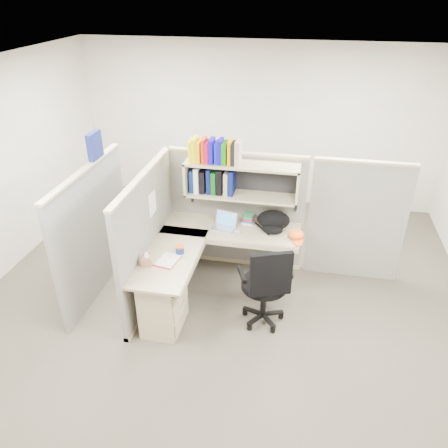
% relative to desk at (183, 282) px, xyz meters
% --- Properties ---
extents(ground, '(6.00, 6.00, 0.00)m').
position_rel_desk_xyz_m(ground, '(0.41, 0.29, -0.44)').
color(ground, '#332F28').
rests_on(ground, ground).
extents(room_shell, '(6.00, 6.00, 6.00)m').
position_rel_desk_xyz_m(room_shell, '(0.41, 0.29, 1.18)').
color(room_shell, '#BBB5A9').
rests_on(room_shell, ground).
extents(cubicle, '(3.79, 1.84, 1.95)m').
position_rel_desk_xyz_m(cubicle, '(0.04, 0.74, 0.47)').
color(cubicle, slate).
rests_on(cubicle, ground).
extents(desk, '(1.74, 1.75, 0.73)m').
position_rel_desk_xyz_m(desk, '(0.00, 0.00, 0.00)').
color(desk, tan).
rests_on(desk, ground).
extents(laptop, '(0.34, 0.34, 0.20)m').
position_rel_desk_xyz_m(laptop, '(0.31, 0.82, 0.39)').
color(laptop, silver).
rests_on(laptop, desk).
extents(backpack, '(0.50, 0.44, 0.24)m').
position_rel_desk_xyz_m(backpack, '(0.93, 0.90, 0.41)').
color(backpack, black).
rests_on(backpack, desk).
extents(orange_cap, '(0.25, 0.27, 0.10)m').
position_rel_desk_xyz_m(orange_cap, '(1.23, 0.76, 0.34)').
color(orange_cap, orange).
rests_on(orange_cap, desk).
extents(snack_canister, '(0.10, 0.10, 0.10)m').
position_rel_desk_xyz_m(snack_canister, '(-0.07, 0.16, 0.34)').
color(snack_canister, navy).
rests_on(snack_canister, desk).
extents(tissue_box, '(0.14, 0.14, 0.17)m').
position_rel_desk_xyz_m(tissue_box, '(-0.36, -0.13, 0.38)').
color(tissue_box, '#9B7258').
rests_on(tissue_box, desk).
extents(mouse, '(0.10, 0.08, 0.03)m').
position_rel_desk_xyz_m(mouse, '(0.50, 0.75, 0.31)').
color(mouse, '#91B0CE').
rests_on(mouse, desk).
extents(paper_cup, '(0.09, 0.09, 0.11)m').
position_rel_desk_xyz_m(paper_cup, '(0.38, 0.97, 0.34)').
color(paper_cup, white).
rests_on(paper_cup, desk).
extents(book_stack, '(0.19, 0.23, 0.10)m').
position_rel_desk_xyz_m(book_stack, '(0.60, 1.07, 0.34)').
color(book_stack, gray).
rests_on(book_stack, desk).
extents(loose_paper, '(0.26, 0.31, 0.00)m').
position_rel_desk_xyz_m(loose_paper, '(-0.16, 0.00, 0.29)').
color(loose_paper, silver).
rests_on(loose_paper, desk).
extents(task_chair, '(0.63, 0.58, 1.09)m').
position_rel_desk_xyz_m(task_chair, '(0.95, -0.01, -0.06)').
color(task_chair, black).
rests_on(task_chair, ground).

